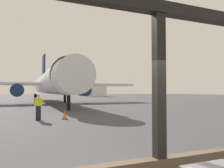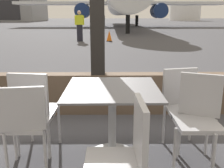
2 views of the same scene
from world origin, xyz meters
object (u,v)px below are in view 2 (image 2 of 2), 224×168
cafe_chair_aisle_right (126,153)px  traffic_cone (109,36)px  fuel_storage_tank (185,12)px  dining_table (112,114)px  airplane (121,1)px  cafe_chair_window_right (183,102)px  ground_crew_worker (80,26)px  cafe_chair_window_left (34,106)px  cafe_chair_side_extra (198,113)px  cafe_chair_aisle_left (25,121)px  distant_hangar (6,6)px

cafe_chair_aisle_right → traffic_cone: size_ratio=1.45×
fuel_storage_tank → dining_table: bearing=-106.4°
airplane → traffic_cone: airplane is taller
cafe_chair_window_right → airplane: size_ratio=0.02×
ground_crew_worker → traffic_cone: 1.82m
cafe_chair_window_left → cafe_chair_window_right: (1.60, 0.16, -0.01)m
cafe_chair_window_left → cafe_chair_window_right: bearing=5.7°
cafe_chair_side_extra → cafe_chair_window_right: bearing=97.6°
cafe_chair_aisle_left → distant_hangar: distant_hangar is taller
ground_crew_worker → traffic_cone: (1.72, 0.01, -0.60)m
cafe_chair_window_right → cafe_chair_aisle_left: cafe_chair_window_right is taller
cafe_chair_window_right → cafe_chair_aisle_right: 1.32m
cafe_chair_aisle_left → cafe_chair_aisle_right: bearing=-34.0°
traffic_cone → fuel_storage_tank: size_ratio=0.07×
cafe_chair_side_extra → fuel_storage_tank: size_ratio=0.10×
cafe_chair_side_extra → airplane: airplane is taller
cafe_chair_window_left → traffic_cone: 12.70m
distant_hangar → fuel_storage_tank: 52.65m
cafe_chair_window_right → fuel_storage_tank: (22.11, 77.47, 1.90)m
dining_table → cafe_chair_aisle_right: bearing=-84.4°
ground_crew_worker → fuel_storage_tank: fuel_storage_tank is taller
cafe_chair_side_extra → fuel_storage_tank: 80.93m
cafe_chair_window_right → ground_crew_worker: size_ratio=0.51×
ground_crew_worker → fuel_storage_tank: 69.51m
cafe_chair_aisle_left → cafe_chair_side_extra: size_ratio=0.96×
cafe_chair_aisle_left → airplane: bearing=86.1°
cafe_chair_window_left → cafe_chair_side_extra: size_ratio=1.00×
dining_table → cafe_chair_aisle_left: cafe_chair_aisle_left is taller
cafe_chair_aisle_right → dining_table: bearing=95.6°
cafe_chair_aisle_left → traffic_cone: (0.76, 13.04, -0.24)m
airplane → cafe_chair_side_extra: bearing=-91.1°
ground_crew_worker → airplane: bearing=81.1°
cafe_chair_aisle_left → ground_crew_worker: ground_crew_worker is taller
airplane → fuel_storage_tank: (21.39, 44.14, -0.95)m
airplane → ground_crew_worker: airplane is taller
dining_table → cafe_chair_aisle_left: bearing=-161.9°
cafe_chair_side_extra → distant_hangar: (-30.41, 73.87, 3.52)m
dining_table → cafe_chair_aisle_left: (-0.79, -0.26, 0.04)m
cafe_chair_side_extra → dining_table: bearing=172.8°
cafe_chair_aisle_right → cafe_chair_window_right: bearing=57.6°
cafe_chair_aisle_left → cafe_chair_aisle_right: cafe_chair_aisle_right is taller
airplane → fuel_storage_tank: airplane is taller
cafe_chair_window_right → fuel_storage_tank: size_ratio=0.10×
dining_table → cafe_chair_window_right: 0.83m
airplane → ground_crew_worker: size_ratio=20.67×
dining_table → cafe_chair_window_right: cafe_chair_window_right is taller
cafe_chair_window_left → distant_hangar: size_ratio=0.05×
cafe_chair_aisle_right → cafe_chair_aisle_left: bearing=146.0°
cafe_chair_aisle_left → distant_hangar: (-28.78, 74.02, 3.52)m
cafe_chair_window_right → airplane: 33.46m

